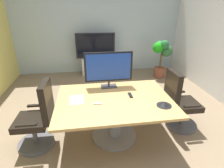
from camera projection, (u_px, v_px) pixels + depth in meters
The scene contains 12 objects.
ground_plane at pixel (115, 131), 3.23m from camera, with size 7.66×7.66×0.00m, color #7A664C.
wall_back_glass_partition at pixel (98, 26), 5.64m from camera, with size 5.30×0.10×2.96m, color #9EB2B7.
conference_table at pixel (114, 109), 2.91m from camera, with size 1.80×1.31×0.72m.
office_chair_left at pixel (38, 121), 2.75m from camera, with size 0.60×0.58×1.09m.
office_chair_right at pixel (179, 105), 3.19m from camera, with size 0.60×0.57×1.09m.
tv_monitor at pixel (109, 68), 3.12m from camera, with size 0.84×0.18×0.64m.
wall_display_unit at pixel (96, 61), 5.72m from camera, with size 1.20×0.36×1.31m.
potted_plant at pixel (162, 54), 5.38m from camera, with size 0.61×0.49×1.16m.
conference_phone at pixel (164, 104), 2.64m from camera, with size 0.22×0.22×0.07m.
remote_control at pixel (130, 95), 2.94m from camera, with size 0.05×0.17×0.02m, color black.
whiteboard_marker at pixel (98, 104), 2.68m from camera, with size 0.13×0.02×0.02m, color silver.
paper_notepad at pixel (77, 100), 2.80m from camera, with size 0.21×0.30×0.01m, color white.
Camera 1 is at (-0.44, -2.57, 2.09)m, focal length 28.80 mm.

